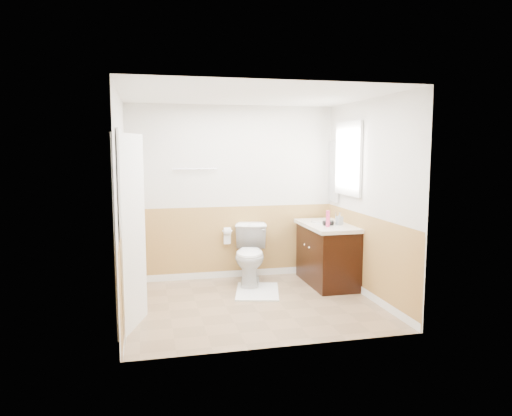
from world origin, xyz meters
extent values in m
plane|color=#8C7051|center=(0.00, 0.00, 0.00)|extent=(3.00, 3.00, 0.00)
plane|color=white|center=(0.00, 0.00, 2.50)|extent=(3.00, 3.00, 0.00)
plane|color=silver|center=(0.00, 1.30, 1.25)|extent=(3.00, 0.00, 3.00)
plane|color=silver|center=(0.00, -1.30, 1.25)|extent=(3.00, 0.00, 3.00)
plane|color=silver|center=(-1.50, 0.00, 1.25)|extent=(0.00, 3.00, 3.00)
plane|color=silver|center=(1.50, 0.00, 1.25)|extent=(0.00, 3.00, 3.00)
plane|color=tan|center=(0.00, 1.29, 0.50)|extent=(3.00, 0.00, 3.00)
plane|color=tan|center=(0.00, -1.29, 0.50)|extent=(3.00, 0.00, 3.00)
plane|color=tan|center=(-1.49, 0.00, 0.50)|extent=(0.00, 2.60, 2.60)
plane|color=tan|center=(1.49, 0.00, 0.50)|extent=(0.00, 2.60, 2.60)
imported|color=white|center=(0.17, 0.89, 0.41)|extent=(0.64, 0.89, 0.82)
cube|color=white|center=(0.17, 0.47, 0.01)|extent=(0.73, 0.91, 0.02)
cube|color=black|center=(1.21, 0.64, 0.40)|extent=(0.55, 1.10, 0.80)
sphere|color=silver|center=(0.91, 0.54, 0.55)|extent=(0.03, 0.03, 0.03)
sphere|color=silver|center=(0.91, 0.74, 0.55)|extent=(0.03, 0.03, 0.03)
cube|color=silver|center=(1.20, 0.64, 0.83)|extent=(0.60, 1.15, 0.05)
cylinder|color=silver|center=(1.21, 0.79, 0.86)|extent=(0.36, 0.36, 0.02)
cylinder|color=silver|center=(1.39, 0.79, 0.92)|extent=(0.02, 0.02, 0.14)
cylinder|color=#E43B74|center=(1.11, 0.39, 0.96)|extent=(0.05, 0.05, 0.22)
imported|color=gray|center=(1.33, 0.52, 0.94)|extent=(0.09, 0.09, 0.17)
cylinder|color=black|center=(1.16, 0.51, 0.89)|extent=(0.14, 0.07, 0.07)
cylinder|color=black|center=(1.13, 0.54, 0.86)|extent=(0.03, 0.03, 0.07)
cube|color=silver|center=(1.48, 1.10, 1.55)|extent=(0.02, 0.35, 0.90)
cube|color=white|center=(1.47, 0.59, 1.75)|extent=(0.04, 0.80, 1.00)
cube|color=white|center=(1.49, 0.59, 1.75)|extent=(0.01, 0.70, 0.90)
cube|color=white|center=(-1.40, -0.45, 1.02)|extent=(0.29, 0.78, 2.04)
cube|color=white|center=(-1.48, -0.45, 1.03)|extent=(0.02, 0.92, 2.10)
sphere|color=silver|center=(-1.34, -0.12, 0.95)|extent=(0.06, 0.06, 0.06)
cylinder|color=silver|center=(-0.55, 1.25, 1.60)|extent=(0.62, 0.02, 0.02)
cylinder|color=silver|center=(-0.10, 1.23, 0.70)|extent=(0.14, 0.02, 0.02)
cylinder|color=white|center=(-0.10, 1.23, 0.70)|extent=(0.10, 0.11, 0.11)
cube|color=white|center=(-0.10, 1.23, 0.59)|extent=(0.10, 0.01, 0.16)
camera|label=1|loc=(-1.25, -5.53, 1.89)|focal=33.74mm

